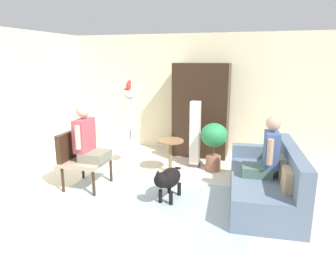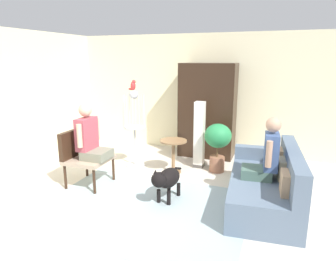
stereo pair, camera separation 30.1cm
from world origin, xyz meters
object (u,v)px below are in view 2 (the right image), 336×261
object	(u,v)px
couch	(268,186)
dog	(167,179)
bird_cage_stand	(135,129)
armoire_cabinet	(207,111)
column_lamp	(199,135)
round_end_table	(173,151)
potted_plant	(218,141)
person_on_armchair	(90,137)
parrot	(133,85)
person_on_couch	(267,155)
armchair	(82,153)

from	to	relation	value
couch	dog	bearing A→B (deg)	-165.59
bird_cage_stand	armoire_cabinet	size ratio (longest dim) A/B	0.75
column_lamp	round_end_table	bearing A→B (deg)	-127.69
potted_plant	armoire_cabinet	xyz separation A→B (m)	(-0.41, 0.87, 0.39)
person_on_armchair	armoire_cabinet	world-z (taller)	armoire_cabinet
parrot	couch	bearing A→B (deg)	-18.48
person_on_couch	person_on_armchair	xyz separation A→B (m)	(-2.69, -0.19, 0.05)
bird_cage_stand	parrot	xyz separation A→B (m)	(-0.01, 0.00, 0.81)
dog	armoire_cabinet	xyz separation A→B (m)	(0.04, 2.32, 0.63)
bird_cage_stand	armoire_cabinet	distance (m)	1.62
couch	person_on_armchair	xyz separation A→B (m)	(-2.74, -0.23, 0.51)
potted_plant	armchair	bearing A→B (deg)	-146.07
person_on_armchair	column_lamp	distance (m)	2.04
armchair	armoire_cabinet	distance (m)	2.73
person_on_couch	person_on_armchair	distance (m)	2.70
person_on_armchair	potted_plant	xyz separation A→B (m)	(1.80, 1.32, -0.22)
person_on_couch	potted_plant	size ratio (longest dim) A/B	0.96
person_on_couch	dog	bearing A→B (deg)	-166.59
couch	armchair	world-z (taller)	armchair
column_lamp	dog	bearing A→B (deg)	-92.34
couch	round_end_table	world-z (taller)	couch
potted_plant	column_lamp	bearing A→B (deg)	161.75
column_lamp	armoire_cabinet	xyz separation A→B (m)	(-0.03, 0.75, 0.35)
bird_cage_stand	armoire_cabinet	xyz separation A→B (m)	(1.13, 1.14, 0.23)
column_lamp	person_on_couch	bearing A→B (deg)	-44.77
person_on_armchair	armoire_cabinet	distance (m)	2.61
dog	parrot	xyz separation A→B (m)	(-1.10, 1.18, 1.21)
armchair	parrot	distance (m)	1.53
armchair	column_lamp	world-z (taller)	column_lamp
couch	potted_plant	size ratio (longest dim) A/B	2.10
couch	dog	distance (m)	1.42
bird_cage_stand	armoire_cabinet	bearing A→B (deg)	45.33
armchair	column_lamp	bearing A→B (deg)	42.36
armchair	dog	world-z (taller)	armchair
person_on_armchair	potted_plant	world-z (taller)	person_on_armchair
couch	bird_cage_stand	world-z (taller)	bird_cage_stand
person_on_couch	armoire_cabinet	bearing A→B (deg)	122.83
bird_cage_stand	column_lamp	xyz separation A→B (m)	(1.16, 0.39, -0.12)
armchair	armoire_cabinet	size ratio (longest dim) A/B	0.47
couch	parrot	world-z (taller)	parrot
dog	person_on_armchair	bearing A→B (deg)	174.63
armchair	round_end_table	size ratio (longest dim) A/B	1.48
person_on_armchair	round_end_table	xyz separation A→B (m)	(1.07, 0.98, -0.41)
armchair	column_lamp	xyz separation A→B (m)	(1.59, 1.45, 0.09)
person_on_couch	potted_plant	bearing A→B (deg)	128.13
armchair	parrot	world-z (taller)	parrot
armoire_cabinet	potted_plant	bearing A→B (deg)	-65.06
dog	potted_plant	world-z (taller)	potted_plant
round_end_table	column_lamp	distance (m)	0.62
person_on_armchair	couch	bearing A→B (deg)	4.71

